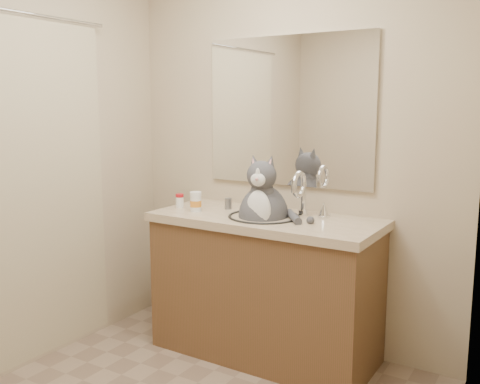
{
  "coord_description": "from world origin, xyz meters",
  "views": [
    {
      "loc": [
        1.48,
        -1.7,
        1.49
      ],
      "look_at": [
        0.02,
        0.65,
        1.04
      ],
      "focal_mm": 40.0,
      "sensor_mm": 36.0,
      "label": 1
    }
  ],
  "objects_px": {
    "cat": "(263,213)",
    "pill_bottle_redcap": "(180,201)",
    "pill_bottle_orange": "(196,202)",
    "grey_canister": "(228,203)"
  },
  "relations": [
    {
      "from": "cat",
      "to": "pill_bottle_redcap",
      "type": "bearing_deg",
      "value": 170.12
    },
    {
      "from": "pill_bottle_orange",
      "to": "grey_canister",
      "type": "height_order",
      "value": "pill_bottle_orange"
    },
    {
      "from": "pill_bottle_redcap",
      "to": "cat",
      "type": "bearing_deg",
      "value": 2.9
    },
    {
      "from": "pill_bottle_orange",
      "to": "grey_canister",
      "type": "relative_size",
      "value": 1.74
    },
    {
      "from": "pill_bottle_redcap",
      "to": "pill_bottle_orange",
      "type": "distance_m",
      "value": 0.17
    },
    {
      "from": "pill_bottle_redcap",
      "to": "grey_canister",
      "type": "bearing_deg",
      "value": 22.98
    },
    {
      "from": "cat",
      "to": "pill_bottle_redcap",
      "type": "xyz_separation_m",
      "value": [
        -0.59,
        -0.03,
        0.02
      ]
    },
    {
      "from": "cat",
      "to": "pill_bottle_orange",
      "type": "relative_size",
      "value": 4.78
    },
    {
      "from": "pill_bottle_orange",
      "to": "grey_canister",
      "type": "bearing_deg",
      "value": 52.97
    },
    {
      "from": "grey_canister",
      "to": "cat",
      "type": "bearing_deg",
      "value": -16.92
    }
  ]
}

